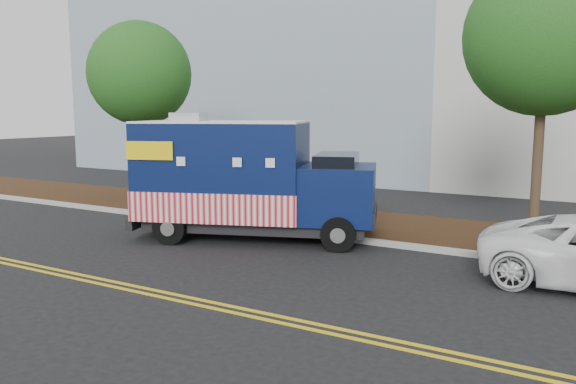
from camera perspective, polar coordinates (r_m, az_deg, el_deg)
The scene contains 9 objects.
ground at distance 15.69m, azimuth -5.16°, elevation -4.92°, with size 120.00×120.00×0.00m, color black.
curb at distance 16.82m, azimuth -2.43°, elevation -3.74°, with size 120.00×0.18×0.15m, color #9E9E99.
mulch_strip at distance 18.59m, azimuth 1.02°, elevation -2.58°, with size 120.00×4.00×0.15m, color black.
centerline_near at distance 12.44m, azimuth -17.11°, elevation -8.74°, with size 120.00×0.10×0.01m, color gold.
centerline_far at distance 12.28m, azimuth -17.97°, elevation -9.00°, with size 120.00×0.10×0.01m, color gold.
tree_a at distance 22.53m, azimuth -14.82°, elevation 11.53°, with size 3.92×3.92×6.94m.
tree_c at distance 16.27m, azimuth 24.68°, elevation 14.19°, with size 4.10×4.10×7.52m.
sign_post at distance 19.35m, azimuth -12.07°, elevation 1.03°, with size 0.06×0.06×2.40m, color #473828.
food_truck at distance 15.71m, azimuth -4.51°, elevation 1.00°, with size 7.07×4.47×3.52m.
Camera 1 is at (8.78, -12.51, 3.55)m, focal length 35.00 mm.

